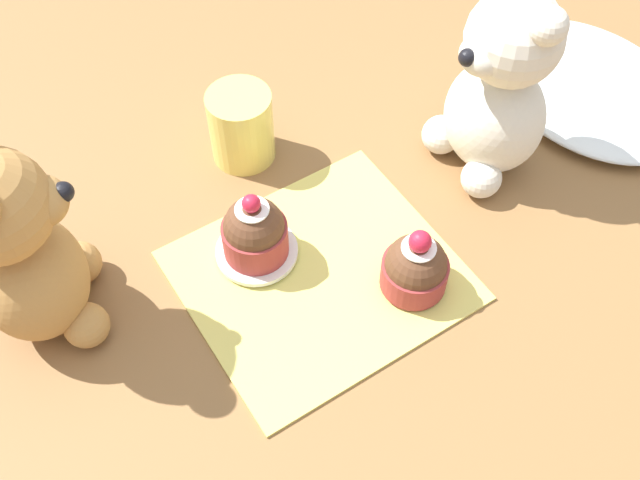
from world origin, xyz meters
name	(u,v)px	position (x,y,z in m)	size (l,w,h in m)	color
ground_plane	(320,276)	(0.00, 0.00, 0.00)	(4.00, 4.00, 0.00)	olive
knitted_placemat	(320,275)	(0.00, 0.00, 0.00)	(0.21, 0.23, 0.01)	#E0D166
tulle_cloth	(589,87)	(-0.04, 0.37, 0.01)	(0.24, 0.18, 0.03)	white
teddy_bear_cream	(499,89)	(-0.03, 0.21, 0.09)	(0.11, 0.10, 0.20)	silver
teddy_bear_tan	(21,250)	(-0.09, -0.21, 0.09)	(0.12, 0.12, 0.20)	#B78447
cupcake_near_cream_bear	(415,267)	(0.05, 0.06, 0.03)	(0.06, 0.06, 0.07)	#993333
saucer_plate	(257,251)	(-0.05, -0.04, 0.01)	(0.07, 0.07, 0.01)	white
cupcake_near_tan_bear	(255,231)	(-0.05, -0.04, 0.04)	(0.06, 0.06, 0.07)	#993333
juice_glass	(241,126)	(-0.17, 0.02, 0.04)	(0.06, 0.06, 0.08)	#EADB66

